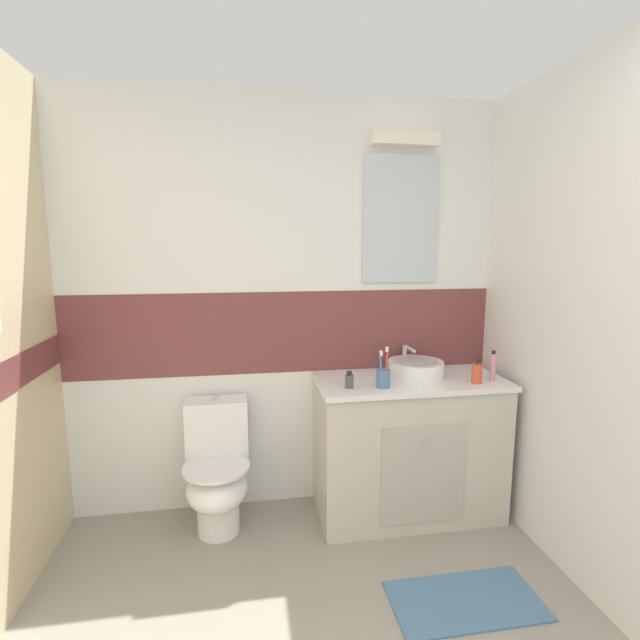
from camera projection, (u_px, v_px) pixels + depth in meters
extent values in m
cube|color=white|center=(287.00, 434.00, 3.01)|extent=(3.20, 0.10, 0.85)
cube|color=brown|center=(286.00, 331.00, 2.90)|extent=(3.20, 0.10, 0.50)
cube|color=white|center=(284.00, 194.00, 2.77)|extent=(3.20, 0.10, 1.15)
cube|color=silver|center=(400.00, 219.00, 2.85)|extent=(0.47, 0.02, 0.77)
cube|color=white|center=(405.00, 139.00, 2.73)|extent=(0.41, 0.10, 0.08)
cube|color=beige|center=(407.00, 448.00, 2.83)|extent=(1.09, 0.51, 0.82)
cube|color=white|center=(410.00, 381.00, 2.75)|extent=(1.11, 0.53, 0.03)
cube|color=#B6AD9F|center=(423.00, 475.00, 2.59)|extent=(0.49, 0.01, 0.57)
cylinder|color=silver|center=(426.00, 441.00, 2.54)|extent=(0.02, 0.02, 0.03)
cylinder|color=white|center=(416.00, 369.00, 2.78)|extent=(0.33, 0.33, 0.10)
cylinder|color=#B3B3B8|center=(416.00, 362.00, 2.78)|extent=(0.27, 0.27, 0.01)
cylinder|color=silver|center=(405.00, 357.00, 2.97)|extent=(0.03, 0.03, 0.15)
cylinder|color=silver|center=(410.00, 349.00, 2.87)|extent=(0.02, 0.15, 0.02)
cylinder|color=white|center=(219.00, 517.00, 2.67)|extent=(0.24, 0.24, 0.18)
ellipsoid|color=white|center=(217.00, 488.00, 2.60)|extent=(0.34, 0.42, 0.22)
cylinder|color=white|center=(216.00, 467.00, 2.58)|extent=(0.37, 0.37, 0.02)
cube|color=white|center=(217.00, 427.00, 2.76)|extent=(0.36, 0.17, 0.33)
cylinder|color=silver|center=(216.00, 398.00, 2.74)|extent=(0.04, 0.04, 0.02)
cylinder|color=#4C7299|center=(383.00, 379.00, 2.58)|extent=(0.08, 0.08, 0.10)
cylinder|color=#D83F4C|center=(386.00, 366.00, 2.56)|extent=(0.03, 0.03, 0.19)
cube|color=white|center=(387.00, 349.00, 2.55)|extent=(0.01, 0.02, 0.03)
cylinder|color=#338CD8|center=(381.00, 368.00, 2.57)|extent=(0.02, 0.02, 0.16)
cube|color=white|center=(381.00, 353.00, 2.55)|extent=(0.01, 0.02, 0.03)
cylinder|color=#D84C33|center=(477.00, 373.00, 2.66)|extent=(0.06, 0.06, 0.11)
cylinder|color=#262626|center=(478.00, 361.00, 2.65)|extent=(0.01, 0.01, 0.04)
cylinder|color=#262626|center=(479.00, 358.00, 2.63)|extent=(0.01, 0.02, 0.01)
cube|color=#4C4C51|center=(349.00, 382.00, 2.56)|extent=(0.04, 0.03, 0.07)
cylinder|color=black|center=(349.00, 373.00, 2.56)|extent=(0.03, 0.03, 0.02)
cylinder|color=pink|center=(493.00, 367.00, 2.70)|extent=(0.03, 0.03, 0.16)
cylinder|color=black|center=(494.00, 352.00, 2.68)|extent=(0.02, 0.02, 0.02)
cube|color=#4C7299|center=(465.00, 601.00, 2.16)|extent=(0.69, 0.36, 0.01)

